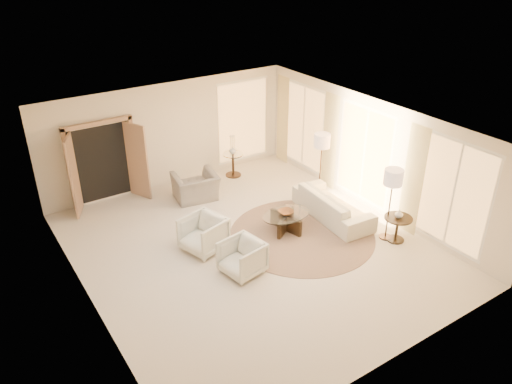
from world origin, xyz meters
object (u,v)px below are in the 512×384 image
floor_lamp_far (393,180)px  side_vase (233,150)px  bowl (286,212)px  end_vase (399,214)px  floor_lamp_near (322,143)px  armchair_left (203,233)px  accent_chair (195,183)px  end_table (397,225)px  armchair_right (242,256)px  sofa (333,205)px  coffee_table (286,220)px  side_table (233,162)px

floor_lamp_far → side_vase: bearing=104.1°
floor_lamp_far → side_vase: (-1.19, 4.75, -0.67)m
bowl → end_vase: end_vase is taller
floor_lamp_far → floor_lamp_near: bearing=87.5°
floor_lamp_near → armchair_left: bearing=-170.6°
accent_chair → end_table: (2.85, -4.27, -0.07)m
armchair_left → armchair_right: size_ratio=1.09×
floor_lamp_near → armchair_right: bearing=-153.0°
end_vase → floor_lamp_far: bearing=117.8°
accent_chair → end_table: 5.13m
end_vase → side_vase: side_vase is taller
sofa → coffee_table: sofa is taller
armchair_right → floor_lamp_far: bearing=68.8°
sofa → armchair_right: (-3.04, -0.70, 0.06)m
sofa → accent_chair: bearing=45.7°
side_table → floor_lamp_near: (1.30, -2.26, 1.04)m
armchair_left → floor_lamp_near: 3.98m
armchair_left → end_table: bearing=45.9°
end_vase → sofa: bearing=107.5°
end_table → coffee_table: bearing=136.8°
sofa → end_table: bearing=-158.0°
accent_chair → end_table: accent_chair is taller
side_table → end_vase: (1.30, -4.95, 0.27)m
floor_lamp_near → side_vase: (-1.30, 2.26, -0.67)m
coffee_table → floor_lamp_near: size_ratio=0.92×
armchair_left → sofa: bearing=66.2°
sofa → side_table: (-0.79, 3.36, 0.08)m
end_vase → floor_lamp_near: bearing=90.0°
accent_chair → end_vase: 5.14m
accent_chair → side_table: size_ratio=1.60×
armchair_right → bowl: (1.72, 0.82, 0.09)m
floor_lamp_far → sofa: bearing=105.9°
floor_lamp_near → bowl: (-1.82, -0.98, -0.97)m
floor_lamp_near → end_vase: floor_lamp_near is taller
end_table → side_table: bearing=104.7°
armchair_left → floor_lamp_near: (3.79, 0.63, 1.02)m
floor_lamp_near → bowl: floor_lamp_near is taller
armchair_right → side_table: bearing=141.2°
end_table → side_vase: side_vase is taller
side_table → floor_lamp_far: floor_lamp_far is taller
sofa → armchair_right: 3.12m
bowl → armchair_left: bearing=169.8°
armchair_right → side_table: (2.24, 4.06, 0.01)m
floor_lamp_near → end_vase: size_ratio=8.90×
sofa → coffee_table: bearing=89.1°
sofa → side_vase: 3.49m
side_table → end_vase: size_ratio=3.53×
side_vase → sofa: bearing=-76.7°
coffee_table → floor_lamp_far: size_ratio=0.92×
armchair_right → floor_lamp_near: size_ratio=0.46×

